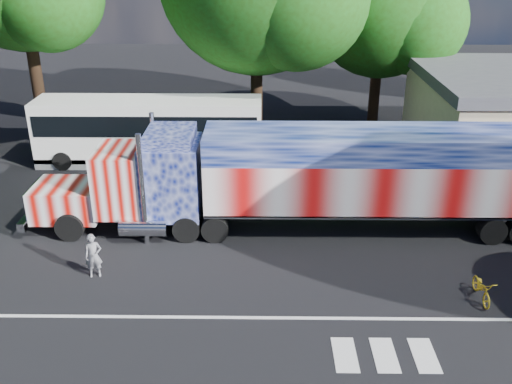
{
  "coord_description": "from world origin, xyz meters",
  "views": [
    {
      "loc": [
        0.27,
        -18.57,
        11.57
      ],
      "look_at": [
        0.0,
        3.0,
        1.9
      ],
      "focal_mm": 40.0,
      "sensor_mm": 36.0,
      "label": 1
    }
  ],
  "objects_px": {
    "semi_truck": "(312,176)",
    "tree_ne_a": "(385,5)",
    "coach_bus": "(150,130)",
    "woman": "(93,256)",
    "bicycle": "(482,288)"
  },
  "relations": [
    {
      "from": "bicycle",
      "to": "semi_truck",
      "type": "bearing_deg",
      "value": 137.1
    },
    {
      "from": "semi_truck",
      "to": "tree_ne_a",
      "type": "xyz_separation_m",
      "value": [
        5.49,
        15.24,
        5.24
      ]
    },
    {
      "from": "woman",
      "to": "semi_truck",
      "type": "bearing_deg",
      "value": 12.89
    },
    {
      "from": "coach_bus",
      "to": "semi_truck",
      "type": "bearing_deg",
      "value": -43.58
    },
    {
      "from": "semi_truck",
      "to": "tree_ne_a",
      "type": "bearing_deg",
      "value": 70.2
    },
    {
      "from": "coach_bus",
      "to": "bicycle",
      "type": "distance_m",
      "value": 19.17
    },
    {
      "from": "tree_ne_a",
      "to": "coach_bus",
      "type": "bearing_deg",
      "value": -152.01
    },
    {
      "from": "coach_bus",
      "to": "tree_ne_a",
      "type": "relative_size",
      "value": 1.0
    },
    {
      "from": "semi_truck",
      "to": "tree_ne_a",
      "type": "relative_size",
      "value": 1.81
    },
    {
      "from": "semi_truck",
      "to": "coach_bus",
      "type": "height_order",
      "value": "semi_truck"
    },
    {
      "from": "semi_truck",
      "to": "bicycle",
      "type": "height_order",
      "value": "semi_truck"
    },
    {
      "from": "woman",
      "to": "bicycle",
      "type": "xyz_separation_m",
      "value": [
        13.85,
        -1.32,
        -0.42
      ]
    },
    {
      "from": "tree_ne_a",
      "to": "woman",
      "type": "bearing_deg",
      "value": -125.7
    },
    {
      "from": "coach_bus",
      "to": "bicycle",
      "type": "height_order",
      "value": "coach_bus"
    },
    {
      "from": "semi_truck",
      "to": "tree_ne_a",
      "type": "distance_m",
      "value": 17.02
    }
  ]
}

